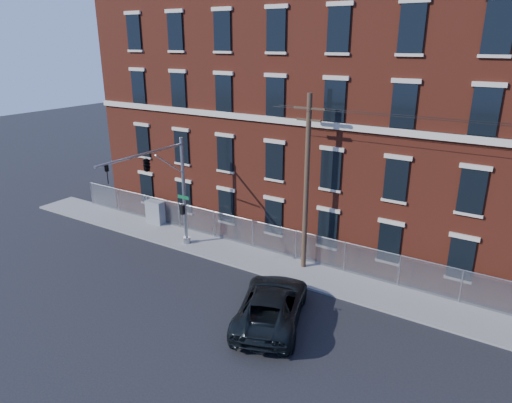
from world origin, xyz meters
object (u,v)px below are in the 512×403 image
Objects in this scene: pickup_truck at (271,304)px; utility_cabinet at (155,212)px; traffic_signal_mast at (156,174)px; utility_pole_near at (307,181)px.

utility_cabinet is (-13.30, 6.03, 0.09)m from pickup_truck.
pickup_truck is (9.12, -2.22, -4.52)m from traffic_signal_mast.
utility_cabinet is at bearing 178.12° from utility_pole_near.
utility_pole_near is at bearing -3.18° from utility_cabinet.
utility_pole_near reaches higher than pickup_truck.
utility_pole_near reaches higher than traffic_signal_mast.
utility_cabinet is (-4.18, 3.82, -4.43)m from traffic_signal_mast.
traffic_signal_mast is 4.19× the size of utility_cabinet.
utility_cabinet is (-12.18, 0.40, -4.38)m from utility_pole_near.
utility_pole_near is 7.28m from pickup_truck.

